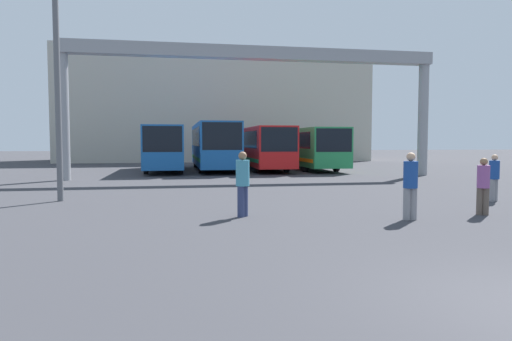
# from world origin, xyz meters

# --- Properties ---
(building_backdrop) EXTENTS (31.76, 12.00, 11.29)m
(building_backdrop) POSITION_xyz_m (0.00, 46.51, 5.65)
(building_backdrop) COLOR #B7B2A3
(building_backdrop) RESTS_ON ground
(overhead_gantry) EXTENTS (21.23, 0.80, 7.37)m
(overhead_gantry) POSITION_xyz_m (0.00, 21.03, 5.96)
(overhead_gantry) COLOR gray
(overhead_gantry) RESTS_ON ground
(bus_slot_0) EXTENTS (2.51, 10.06, 3.06)m
(bus_slot_0) POSITION_xyz_m (-5.25, 27.65, 1.77)
(bus_slot_0) COLOR #1959A5
(bus_slot_0) RESTS_ON ground
(bus_slot_1) EXTENTS (2.63, 12.15, 3.31)m
(bus_slot_1) POSITION_xyz_m (-1.75, 28.70, 1.90)
(bus_slot_1) COLOR #1959A5
(bus_slot_1) RESTS_ON ground
(bus_slot_2) EXTENTS (2.53, 11.64, 3.04)m
(bus_slot_2) POSITION_xyz_m (1.75, 28.44, 1.75)
(bus_slot_2) COLOR red
(bus_slot_2) RESTS_ON ground
(bus_slot_3) EXTENTS (2.58, 11.86, 2.97)m
(bus_slot_3) POSITION_xyz_m (5.25, 28.55, 1.72)
(bus_slot_3) COLOR #268C4C
(bus_slot_3) RESTS_ON ground
(pedestrian_mid_left) EXTENTS (0.37, 0.37, 1.78)m
(pedestrian_mid_left) POSITION_xyz_m (-2.79, 7.74, 0.95)
(pedestrian_mid_left) COLOR navy
(pedestrian_mid_left) RESTS_ON ground
(pedestrian_near_right) EXTENTS (0.33, 0.33, 1.60)m
(pedestrian_near_right) POSITION_xyz_m (3.87, 6.83, 0.85)
(pedestrian_near_right) COLOR brown
(pedestrian_near_right) RESTS_ON ground
(pedestrian_far_center) EXTENTS (0.34, 0.34, 1.61)m
(pedestrian_far_center) POSITION_xyz_m (6.20, 9.38, 0.86)
(pedestrian_far_center) COLOR gray
(pedestrian_far_center) RESTS_ON ground
(pedestrian_near_center) EXTENTS (0.37, 0.37, 1.77)m
(pedestrian_near_center) POSITION_xyz_m (1.45, 6.44, 0.94)
(pedestrian_near_center) COLOR gray
(pedestrian_near_center) RESTS_ON ground
(lamp_post) EXTENTS (0.36, 0.36, 7.90)m
(lamp_post) POSITION_xyz_m (-8.49, 12.10, 4.31)
(lamp_post) COLOR #595B60
(lamp_post) RESTS_ON ground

